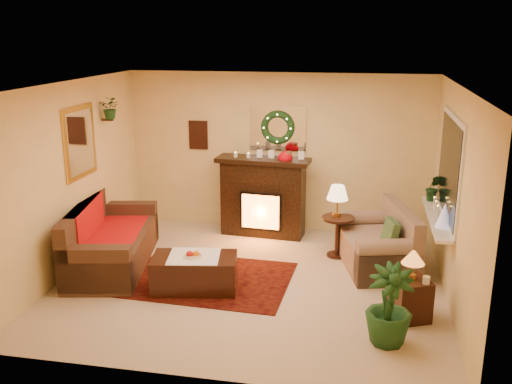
% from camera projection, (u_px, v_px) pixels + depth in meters
% --- Properties ---
extents(floor, '(5.00, 5.00, 0.00)m').
position_uv_depth(floor, '(251.00, 282.00, 7.63)').
color(floor, beige).
rests_on(floor, ground).
extents(ceiling, '(5.00, 5.00, 0.00)m').
position_uv_depth(ceiling, '(251.00, 85.00, 6.92)').
color(ceiling, white).
rests_on(ceiling, ground).
extents(wall_back, '(5.00, 5.00, 0.00)m').
position_uv_depth(wall_back, '(278.00, 152.00, 9.40)').
color(wall_back, '#EFD88C').
rests_on(wall_back, ground).
extents(wall_front, '(5.00, 5.00, 0.00)m').
position_uv_depth(wall_front, '(201.00, 253.00, 5.15)').
color(wall_front, '#EFD88C').
rests_on(wall_front, ground).
extents(wall_left, '(4.50, 4.50, 0.00)m').
position_uv_depth(wall_left, '(70.00, 179.00, 7.73)').
color(wall_left, '#EFD88C').
rests_on(wall_left, ground).
extents(wall_right, '(4.50, 4.50, 0.00)m').
position_uv_depth(wall_right, '(455.00, 199.00, 6.81)').
color(wall_right, '#EFD88C').
rests_on(wall_right, ground).
extents(area_rug, '(2.22, 1.71, 0.01)m').
position_uv_depth(area_rug, '(209.00, 279.00, 7.69)').
color(area_rug, maroon).
rests_on(area_rug, floor).
extents(sofa, '(1.32, 2.25, 0.91)m').
position_uv_depth(sofa, '(113.00, 236.00, 8.06)').
color(sofa, '#532718').
rests_on(sofa, floor).
extents(red_throw, '(0.80, 1.29, 0.02)m').
position_uv_depth(red_throw, '(113.00, 230.00, 8.23)').
color(red_throw, '#B72300').
rests_on(red_throw, sofa).
extents(fireplace, '(1.35, 0.52, 1.22)m').
position_uv_depth(fireplace, '(263.00, 202.00, 9.26)').
color(fireplace, black).
rests_on(fireplace, floor).
extents(poinsettia, '(0.23, 0.23, 0.23)m').
position_uv_depth(poinsettia, '(285.00, 158.00, 8.97)').
color(poinsettia, red).
rests_on(poinsettia, fireplace).
extents(mantel_candle_a, '(0.06, 0.06, 0.19)m').
position_uv_depth(mantel_candle_a, '(236.00, 159.00, 9.12)').
color(mantel_candle_a, '#EAE8CA').
rests_on(mantel_candle_a, fireplace).
extents(mantel_candle_b, '(0.06, 0.06, 0.19)m').
position_uv_depth(mantel_candle_b, '(248.00, 159.00, 9.07)').
color(mantel_candle_b, white).
rests_on(mantel_candle_b, fireplace).
extents(mantel_mirror, '(0.92, 0.02, 0.72)m').
position_uv_depth(mantel_mirror, '(278.00, 129.00, 9.27)').
color(mantel_mirror, white).
rests_on(mantel_mirror, wall_back).
extents(wreath, '(0.55, 0.11, 0.55)m').
position_uv_depth(wreath, '(278.00, 128.00, 9.23)').
color(wreath, '#194719').
rests_on(wreath, wall_back).
extents(wall_art, '(0.32, 0.03, 0.48)m').
position_uv_depth(wall_art, '(198.00, 135.00, 9.56)').
color(wall_art, '#381E11').
rests_on(wall_art, wall_back).
extents(gold_mirror, '(0.03, 0.84, 1.00)m').
position_uv_depth(gold_mirror, '(80.00, 142.00, 7.89)').
color(gold_mirror, gold).
rests_on(gold_mirror, wall_left).
extents(hanging_plant, '(0.33, 0.28, 0.36)m').
position_uv_depth(hanging_plant, '(111.00, 119.00, 8.51)').
color(hanging_plant, '#194719').
rests_on(hanging_plant, wall_left).
extents(loveseat, '(1.21, 1.66, 0.86)m').
position_uv_depth(loveseat, '(376.00, 238.00, 8.03)').
color(loveseat, '#ADA48F').
rests_on(loveseat, floor).
extents(window_frame, '(0.03, 1.86, 1.36)m').
position_uv_depth(window_frame, '(450.00, 168.00, 7.27)').
color(window_frame, white).
rests_on(window_frame, wall_right).
extents(window_glass, '(0.02, 1.70, 1.22)m').
position_uv_depth(window_glass, '(449.00, 168.00, 7.27)').
color(window_glass, black).
rests_on(window_glass, wall_right).
extents(window_sill, '(0.22, 1.86, 0.04)m').
position_uv_depth(window_sill, '(437.00, 218.00, 7.47)').
color(window_sill, white).
rests_on(window_sill, wall_right).
extents(mini_tree, '(0.21, 0.21, 0.31)m').
position_uv_depth(mini_tree, '(444.00, 215.00, 7.03)').
color(mini_tree, silver).
rests_on(mini_tree, window_sill).
extents(sill_plant, '(0.28, 0.22, 0.51)m').
position_uv_depth(sill_plant, '(433.00, 188.00, 8.09)').
color(sill_plant, '#22401D').
rests_on(sill_plant, window_sill).
extents(side_table_round, '(0.58, 0.58, 0.61)m').
position_uv_depth(side_table_round, '(338.00, 235.00, 8.40)').
color(side_table_round, black).
rests_on(side_table_round, floor).
extents(lamp_cream, '(0.31, 0.31, 0.48)m').
position_uv_depth(lamp_cream, '(337.00, 199.00, 8.29)').
color(lamp_cream, '#FFD996').
rests_on(lamp_cream, side_table_round).
extents(end_table_square, '(0.53, 0.53, 0.49)m').
position_uv_depth(end_table_square, '(410.00, 297.00, 6.58)').
color(end_table_square, '#501D11').
rests_on(end_table_square, floor).
extents(lamp_tiffany, '(0.27, 0.27, 0.39)m').
position_uv_depth(lamp_tiffany, '(413.00, 258.00, 6.47)').
color(lamp_tiffany, orange).
rests_on(lamp_tiffany, end_table_square).
extents(coffee_table, '(1.16, 0.76, 0.45)m').
position_uv_depth(coffee_table, '(195.00, 274.00, 7.35)').
color(coffee_table, '#441A12').
rests_on(coffee_table, floor).
extents(fruit_bowl, '(0.24, 0.24, 0.05)m').
position_uv_depth(fruit_bowl, '(193.00, 257.00, 7.26)').
color(fruit_bowl, beige).
rests_on(fruit_bowl, coffee_table).
extents(floor_palm, '(1.63, 1.63, 2.63)m').
position_uv_depth(floor_palm, '(389.00, 305.00, 6.02)').
color(floor_palm, '#20511E').
rests_on(floor_palm, floor).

